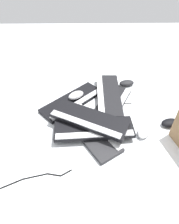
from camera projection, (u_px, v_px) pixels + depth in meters
ground_plane at (91, 113)px, 1.26m from camera, size 3.20×3.20×0.00m
keyboard_0 at (90, 130)px, 1.14m from camera, size 0.45×0.36×0.03m
keyboard_1 at (110, 106)px, 1.30m from camera, size 0.46×0.33×0.03m
keyboard_2 at (72, 101)px, 1.33m from camera, size 0.41×0.42×0.03m
keyboard_3 at (94, 129)px, 1.11m from camera, size 0.17×0.45×0.03m
keyboard_4 at (108, 95)px, 1.34m from camera, size 0.44×0.16×0.03m
keyboard_5 at (89, 119)px, 1.12m from camera, size 0.33×0.46×0.03m
mouse_0 at (144, 132)px, 1.13m from camera, size 0.13×0.12×0.04m
mouse_1 at (170, 123)px, 1.18m from camera, size 0.09×0.12×0.04m
mouse_2 at (76, 95)px, 1.32m from camera, size 0.12×0.13×0.04m
mouse_3 at (127, 83)px, 1.47m from camera, size 0.09×0.12×0.04m
cable_0 at (110, 93)px, 1.41m from camera, size 0.35×0.21×0.01m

